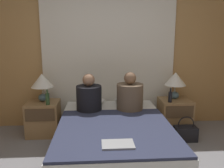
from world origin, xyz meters
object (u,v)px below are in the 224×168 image
(nightstand_left, at_px, (44,118))
(beer_bottle_on_left_stand, at_px, (48,99))
(lamp_right, at_px, (175,80))
(person_left_in_bed, at_px, (89,97))
(bed, at_px, (114,138))
(person_right_in_bed, at_px, (130,96))
(nightstand_right, at_px, (175,115))
(beer_bottle_on_right_stand, at_px, (170,97))
(lamp_left, at_px, (42,82))
(pillow_left, at_px, (90,101))
(laptop_on_bed, at_px, (118,144))
(pillow_right, at_px, (129,100))
(handbag_on_floor, at_px, (185,133))

(nightstand_left, distance_m, beer_bottle_on_left_stand, 0.40)
(lamp_right, height_order, person_left_in_bed, person_left_in_bed)
(bed, relative_size, person_right_in_bed, 3.52)
(nightstand_right, relative_size, person_left_in_bed, 0.93)
(person_right_in_bed, bearing_deg, beer_bottle_on_right_stand, 10.28)
(nightstand_right, xyz_separation_m, lamp_left, (-2.15, 0.06, 0.58))
(pillow_left, distance_m, beer_bottle_on_right_stand, 1.29)
(lamp_left, bearing_deg, laptop_on_bed, -54.79)
(bed, xyz_separation_m, lamp_left, (-1.08, 0.79, 0.63))
(bed, bearing_deg, lamp_right, 36.30)
(pillow_right, bearing_deg, laptop_on_bed, -102.01)
(lamp_left, bearing_deg, nightstand_right, -1.56)
(pillow_right, xyz_separation_m, beer_bottle_on_left_stand, (-1.29, -0.25, 0.12))
(lamp_left, distance_m, pillow_left, 0.83)
(person_right_in_bed, bearing_deg, person_left_in_bed, 180.00)
(lamp_right, height_order, laptop_on_bed, lamp_right)
(beer_bottle_on_left_stand, xyz_separation_m, handbag_on_floor, (2.09, -0.26, -0.51))
(bed, xyz_separation_m, nightstand_right, (1.08, 0.73, 0.05))
(nightstand_left, height_order, person_left_in_bed, person_left_in_bed)
(bed, xyz_separation_m, person_right_in_bed, (0.28, 0.47, 0.46))
(lamp_left, height_order, person_left_in_bed, person_left_in_bed)
(lamp_right, bearing_deg, nightstand_left, -178.44)
(pillow_left, bearing_deg, nightstand_left, -171.40)
(nightstand_left, distance_m, pillow_left, 0.80)
(lamp_right, distance_m, person_left_in_bed, 1.45)
(beer_bottle_on_left_stand, bearing_deg, beer_bottle_on_right_stand, -0.00)
(bed, height_order, beer_bottle_on_right_stand, beer_bottle_on_right_stand)
(nightstand_right, distance_m, laptop_on_bed, 1.83)
(nightstand_left, bearing_deg, beer_bottle_on_right_stand, -3.91)
(nightstand_right, height_order, beer_bottle_on_right_stand, beer_bottle_on_right_stand)
(laptop_on_bed, bearing_deg, pillow_left, 101.31)
(bed, relative_size, pillow_right, 4.23)
(lamp_left, distance_m, person_right_in_bed, 1.40)
(beer_bottle_on_left_stand, bearing_deg, handbag_on_floor, -7.04)
(bed, height_order, person_right_in_bed, person_right_in_bed)
(bed, xyz_separation_m, pillow_left, (-0.32, 0.85, 0.29))
(person_right_in_bed, bearing_deg, nightstand_left, 169.24)
(person_right_in_bed, xyz_separation_m, beer_bottle_on_left_stand, (-1.24, 0.12, -0.05))
(nightstand_left, xyz_separation_m, pillow_right, (1.40, 0.11, 0.24))
(beer_bottle_on_left_stand, bearing_deg, lamp_left, 119.33)
(bed, height_order, lamp_left, lamp_left)
(person_right_in_bed, height_order, laptop_on_bed, person_right_in_bed)
(lamp_left, height_order, handbag_on_floor, lamp_left)
(pillow_right, bearing_deg, beer_bottle_on_left_stand, -168.95)
(beer_bottle_on_left_stand, distance_m, laptop_on_bed, 1.63)
(lamp_right, xyz_separation_m, person_left_in_bed, (-1.41, -0.32, -0.17))
(nightstand_left, bearing_deg, beer_bottle_on_left_stand, -51.33)
(nightstand_left, bearing_deg, person_left_in_bed, -19.11)
(pillow_left, xyz_separation_m, pillow_right, (0.65, 0.00, 0.00))
(nightstand_right, distance_m, person_left_in_bed, 1.49)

